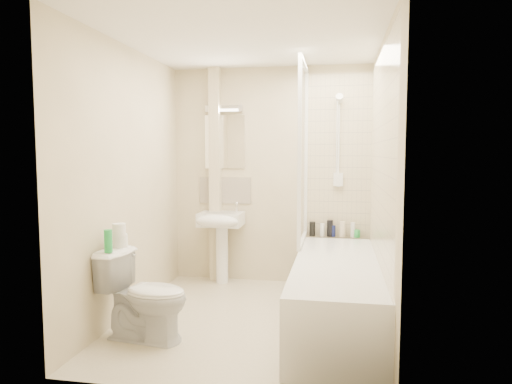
# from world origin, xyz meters

# --- Properties ---
(floor) EXTENTS (2.50, 2.50, 0.00)m
(floor) POSITION_xyz_m (0.00, 0.00, 0.00)
(floor) COLOR beige
(floor) RESTS_ON ground
(wall_back) EXTENTS (2.20, 0.02, 2.40)m
(wall_back) POSITION_xyz_m (0.00, 1.25, 1.20)
(wall_back) COLOR beige
(wall_back) RESTS_ON ground
(wall_left) EXTENTS (0.02, 2.50, 2.40)m
(wall_left) POSITION_xyz_m (-1.10, 0.00, 1.20)
(wall_left) COLOR beige
(wall_left) RESTS_ON ground
(wall_right) EXTENTS (0.02, 2.50, 2.40)m
(wall_right) POSITION_xyz_m (1.10, 0.00, 1.20)
(wall_right) COLOR beige
(wall_right) RESTS_ON ground
(ceiling) EXTENTS (2.20, 2.50, 0.02)m
(ceiling) POSITION_xyz_m (0.00, 0.00, 2.40)
(ceiling) COLOR white
(ceiling) RESTS_ON wall_back
(tile_back) EXTENTS (0.70, 0.01, 1.75)m
(tile_back) POSITION_xyz_m (0.75, 1.24, 1.42)
(tile_back) COLOR beige
(tile_back) RESTS_ON wall_back
(tile_right) EXTENTS (0.01, 2.10, 1.75)m
(tile_right) POSITION_xyz_m (1.09, 0.01, 1.42)
(tile_right) COLOR beige
(tile_right) RESTS_ON wall_right
(pipe_boxing) EXTENTS (0.12, 0.12, 2.40)m
(pipe_boxing) POSITION_xyz_m (-0.62, 1.19, 1.20)
(pipe_boxing) COLOR beige
(pipe_boxing) RESTS_ON ground
(splashback) EXTENTS (0.60, 0.02, 0.30)m
(splashback) POSITION_xyz_m (-0.52, 1.24, 1.03)
(splashback) COLOR beige
(splashback) RESTS_ON wall_back
(mirror) EXTENTS (0.46, 0.01, 0.60)m
(mirror) POSITION_xyz_m (-0.52, 1.24, 1.58)
(mirror) COLOR white
(mirror) RESTS_ON wall_back
(strip_light) EXTENTS (0.42, 0.07, 0.07)m
(strip_light) POSITION_xyz_m (-0.52, 1.22, 1.95)
(strip_light) COLOR silver
(strip_light) RESTS_ON wall_back
(bathtub) EXTENTS (0.70, 2.10, 0.55)m
(bathtub) POSITION_xyz_m (0.75, 0.01, 0.29)
(bathtub) COLOR white
(bathtub) RESTS_ON ground
(shower_screen) EXTENTS (0.04, 0.92, 1.80)m
(shower_screen) POSITION_xyz_m (0.40, 0.80, 1.45)
(shower_screen) COLOR white
(shower_screen) RESTS_ON bathtub
(shower_fixture) EXTENTS (0.10, 0.16, 0.99)m
(shower_fixture) POSITION_xyz_m (0.75, 1.19, 1.55)
(shower_fixture) COLOR white
(shower_fixture) RESTS_ON wall_back
(pedestal_sink) EXTENTS (0.47, 0.45, 0.91)m
(pedestal_sink) POSITION_xyz_m (-0.52, 1.01, 0.64)
(pedestal_sink) COLOR white
(pedestal_sink) RESTS_ON ground
(bottle_black_a) EXTENTS (0.06, 0.06, 0.16)m
(bottle_black_a) POSITION_xyz_m (0.48, 1.16, 0.63)
(bottle_black_a) COLOR black
(bottle_black_a) RESTS_ON bathtub
(bottle_white_a) EXTENTS (0.05, 0.05, 0.14)m
(bottle_white_a) POSITION_xyz_m (0.59, 1.16, 0.62)
(bottle_white_a) COLOR white
(bottle_white_a) RESTS_ON bathtub
(bottle_black_b) EXTENTS (0.07, 0.07, 0.18)m
(bottle_black_b) POSITION_xyz_m (0.67, 1.16, 0.64)
(bottle_black_b) COLOR black
(bottle_black_b) RESTS_ON bathtub
(bottle_blue) EXTENTS (0.05, 0.05, 0.12)m
(bottle_blue) POSITION_xyz_m (0.70, 1.16, 0.61)
(bottle_blue) COLOR #12194E
(bottle_blue) RESTS_ON bathtub
(bottle_cream) EXTENTS (0.06, 0.06, 0.17)m
(bottle_cream) POSITION_xyz_m (0.80, 1.16, 0.63)
(bottle_cream) COLOR beige
(bottle_cream) RESTS_ON bathtub
(bottle_white_b) EXTENTS (0.05, 0.05, 0.16)m
(bottle_white_b) POSITION_xyz_m (0.92, 1.16, 0.63)
(bottle_white_b) COLOR white
(bottle_white_b) RESTS_ON bathtub
(bottle_green) EXTENTS (0.07, 0.07, 0.08)m
(bottle_green) POSITION_xyz_m (0.96, 1.16, 0.59)
(bottle_green) COLOR green
(bottle_green) RESTS_ON bathtub
(toilet) EXTENTS (0.58, 0.79, 0.70)m
(toilet) POSITION_xyz_m (-0.72, -0.54, 0.35)
(toilet) COLOR white
(toilet) RESTS_ON ground
(toilet_roll_lower) EXTENTS (0.12, 0.12, 0.11)m
(toilet_roll_lower) POSITION_xyz_m (-0.97, -0.43, 0.75)
(toilet_roll_lower) COLOR white
(toilet_roll_lower) RESTS_ON toilet
(toilet_roll_upper) EXTENTS (0.10, 0.10, 0.09)m
(toilet_roll_upper) POSITION_xyz_m (-0.95, -0.48, 0.85)
(toilet_roll_upper) COLOR white
(toilet_roll_upper) RESTS_ON toilet_roll_lower
(green_bottle) EXTENTS (0.06, 0.06, 0.18)m
(green_bottle) POSITION_xyz_m (-0.97, -0.64, 0.79)
(green_bottle) COLOR green
(green_bottle) RESTS_ON toilet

